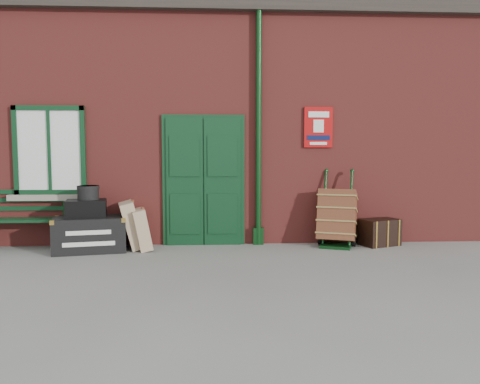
{
  "coord_description": "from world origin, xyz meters",
  "views": [
    {
      "loc": [
        -0.12,
        -6.65,
        1.63
      ],
      "look_at": [
        0.28,
        0.6,
        1.0
      ],
      "focal_mm": 35.0,
      "sensor_mm": 36.0,
      "label": 1
    }
  ],
  "objects": [
    {
      "name": "houdini_trunk",
      "position": [
        -2.15,
        1.01,
        0.28
      ],
      "size": [
        1.23,
        0.82,
        0.57
      ],
      "primitive_type": "cube",
      "rotation": [
        0.0,
        0.0,
        0.19
      ],
      "color": "black",
      "rests_on": "ground"
    },
    {
      "name": "ground",
      "position": [
        0.0,
        0.0,
        0.0
      ],
      "size": [
        80.0,
        80.0,
        0.0
      ],
      "primitive_type": "plane",
      "color": "gray",
      "rests_on": "ground"
    },
    {
      "name": "suitcase_back",
      "position": [
        -1.5,
        1.17,
        0.41
      ],
      "size": [
        0.53,
        0.64,
        0.81
      ],
      "primitive_type": "cube",
      "rotation": [
        0.0,
        -0.25,
        0.24
      ],
      "color": "tan",
      "rests_on": "ground"
    },
    {
      "name": "porter_trolley",
      "position": [
        1.99,
        1.23,
        0.5
      ],
      "size": [
        0.83,
        0.86,
        1.3
      ],
      "rotation": [
        0.0,
        0.0,
        -0.37
      ],
      "color": "black",
      "rests_on": "ground"
    },
    {
      "name": "dark_trunk",
      "position": [
        2.75,
        1.25,
        0.23
      ],
      "size": [
        0.74,
        0.62,
        0.46
      ],
      "primitive_type": "cube",
      "rotation": [
        0.0,
        0.0,
        0.38
      ],
      "color": "black",
      "rests_on": "ground"
    },
    {
      "name": "strongbox",
      "position": [
        -2.2,
        1.01,
        0.71
      ],
      "size": [
        0.7,
        0.56,
        0.28
      ],
      "primitive_type": "cube",
      "rotation": [
        0.0,
        0.0,
        0.19
      ],
      "color": "black",
      "rests_on": "houdini_trunk"
    },
    {
      "name": "station_building",
      "position": [
        -0.0,
        3.49,
        2.16
      ],
      "size": [
        10.3,
        4.3,
        4.36
      ],
      "color": "maroon",
      "rests_on": "ground"
    },
    {
      "name": "hatbox",
      "position": [
        -2.17,
        1.04,
        0.96
      ],
      "size": [
        0.4,
        0.4,
        0.23
      ],
      "primitive_type": "cylinder",
      "rotation": [
        0.0,
        0.0,
        0.19
      ],
      "color": "black",
      "rests_on": "strongbox"
    },
    {
      "name": "suitcase_front",
      "position": [
        -1.32,
        1.07,
        0.35
      ],
      "size": [
        0.43,
        0.56,
        0.7
      ],
      "primitive_type": "cube",
      "rotation": [
        0.0,
        -0.19,
        0.24
      ],
      "color": "tan",
      "rests_on": "ground"
    },
    {
      "name": "bench",
      "position": [
        -3.47,
        1.33,
        0.51
      ],
      "size": [
        1.65,
        0.52,
        1.02
      ],
      "rotation": [
        0.0,
        0.0,
        -0.0
      ],
      "color": "#0D3219",
      "rests_on": "ground"
    }
  ]
}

